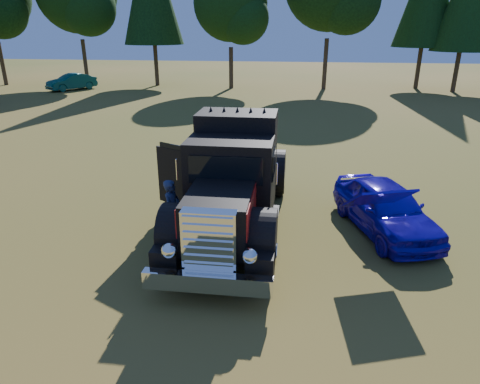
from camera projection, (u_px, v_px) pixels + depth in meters
name	position (u px, v px, depth m)	size (l,w,h in m)	color
ground	(211.00, 265.00, 9.73)	(120.00, 120.00, 0.00)	#3A4E17
diamond_t_truck	(233.00, 186.00, 10.90)	(3.27, 7.16, 3.00)	black
hotrod_coupe	(385.00, 207.00, 11.13)	(2.70, 4.36, 1.89)	#061993
spectator_near	(173.00, 211.00, 10.56)	(0.59, 0.39, 1.63)	#1C2D43
spectator_far	(176.00, 184.00, 12.08)	(0.88, 0.69, 1.81)	#1B203F
distant_teal_car	(72.00, 82.00, 36.24)	(1.41, 4.06, 1.34)	#0B4442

